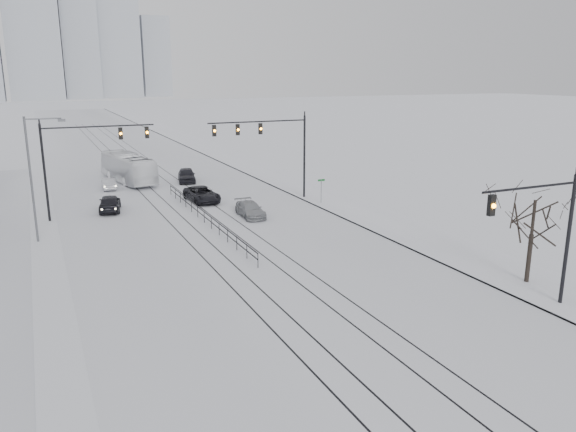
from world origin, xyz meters
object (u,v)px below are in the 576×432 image
object	(u,v)px
bare_tree	(534,209)
sedan_sb_outer	(109,184)
sedan_nb_right	(250,210)
traffic_mast_near	(547,225)
sedan_nb_far	(187,175)
box_truck	(128,168)
sedan_nb_front	(202,194)
sedan_sb_inner	(110,203)

from	to	relation	value
bare_tree	sedan_sb_outer	bearing A→B (deg)	115.71
sedan_sb_outer	sedan_nb_right	world-z (taller)	sedan_nb_right
traffic_mast_near	sedan_nb_far	bearing A→B (deg)	100.22
bare_tree	sedan_sb_outer	size ratio (longest dim) A/B	1.65
bare_tree	box_truck	size ratio (longest dim) A/B	0.53
bare_tree	sedan_sb_outer	xyz separation A→B (m)	(-18.52, 38.46, -3.88)
sedan_nb_front	sedan_nb_right	distance (m)	7.60
bare_tree	sedan_nb_front	distance (m)	30.99
sedan_sb_inner	sedan_nb_right	size ratio (longest dim) A/B	1.02
sedan_nb_right	box_truck	distance (m)	21.53
sedan_nb_right	box_truck	world-z (taller)	box_truck
traffic_mast_near	sedan_sb_outer	xyz separation A→B (m)	(-16.10, 41.46, -3.95)
box_truck	bare_tree	bearing A→B (deg)	100.96
sedan_nb_right	sedan_sb_outer	bearing A→B (deg)	121.18
box_truck	traffic_mast_near	bearing A→B (deg)	96.88
bare_tree	sedan_nb_front	world-z (taller)	bare_tree
sedan_nb_far	sedan_nb_front	bearing A→B (deg)	-84.74
traffic_mast_near	sedan_sb_inner	distance (m)	35.95
sedan_nb_right	box_truck	bearing A→B (deg)	110.93
sedan_nb_right	sedan_nb_far	xyz separation A→B (m)	(-0.94, 17.73, 0.15)
box_truck	sedan_sb_inner	bearing A→B (deg)	64.51
bare_tree	sedan_nb_front	bearing A→B (deg)	111.35
sedan_sb_inner	sedan_sb_outer	xyz separation A→B (m)	(1.17, 10.16, -0.15)
sedan_sb_outer	sedan_nb_front	bearing A→B (deg)	129.34
traffic_mast_near	bare_tree	bearing A→B (deg)	51.24
sedan_sb_inner	sedan_nb_front	distance (m)	8.49
sedan_sb_inner	sedan_sb_outer	bearing A→B (deg)	-86.67
bare_tree	sedan_nb_far	size ratio (longest dim) A/B	1.34
sedan_nb_far	traffic_mast_near	bearing A→B (deg)	-67.95
traffic_mast_near	sedan_nb_right	bearing A→B (deg)	105.27
sedan_sb_inner	sedan_sb_outer	world-z (taller)	sedan_sb_inner
traffic_mast_near	bare_tree	world-z (taller)	traffic_mast_near
bare_tree	sedan_nb_far	bearing A→B (deg)	104.35
sedan_nb_front	box_truck	distance (m)	13.94
sedan_nb_front	sedan_nb_right	bearing A→B (deg)	-77.57
sedan_sb_inner	box_truck	bearing A→B (deg)	-95.66
box_truck	sedan_nb_right	bearing A→B (deg)	98.72
sedan_sb_inner	sedan_nb_right	bearing A→B (deg)	156.69
sedan_sb_outer	sedan_sb_inner	bearing A→B (deg)	86.09
sedan_sb_inner	sedan_sb_outer	distance (m)	10.23
sedan_nb_far	box_truck	world-z (taller)	box_truck
sedan_nb_front	traffic_mast_near	bearing A→B (deg)	-78.39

